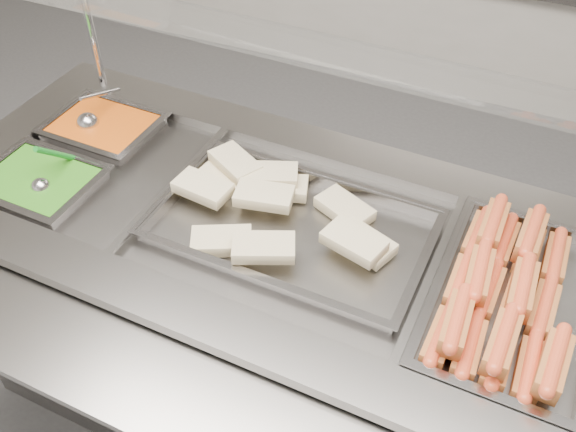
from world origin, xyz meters
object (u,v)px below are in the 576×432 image
at_px(pan_hotdogs, 511,309).
at_px(steam_counter, 273,323).
at_px(sneeze_guard, 308,51).
at_px(ladle, 89,122).
at_px(serving_spoon, 44,181).
at_px(pan_wraps, 291,231).

bearing_deg(pan_hotdogs, steam_counter, 178.01).
xyz_separation_m(sneeze_guard, ladle, (-0.62, -0.06, -0.32)).
distance_m(ladle, serving_spoon, 0.26).
xyz_separation_m(pan_hotdogs, pan_wraps, (-0.51, 0.02, 0.01)).
bearing_deg(ladle, steam_counter, -12.78).
xyz_separation_m(sneeze_guard, pan_wraps, (0.05, -0.20, -0.35)).
height_order(sneeze_guard, ladle, sneeze_guard).
height_order(steam_counter, pan_wraps, pan_wraps).
height_order(sneeze_guard, pan_hotdogs, sneeze_guard).
bearing_deg(ladle, pan_hotdogs, -7.68).
relative_size(steam_counter, pan_wraps, 2.75).
distance_m(pan_wraps, serving_spoon, 0.63).
relative_size(pan_hotdogs, ladle, 2.78).
distance_m(steam_counter, pan_hotdogs, 0.68).
distance_m(steam_counter, sneeze_guard, 0.76).
bearing_deg(pan_wraps, steam_counter, 178.01).
xyz_separation_m(pan_hotdogs, serving_spoon, (-1.13, -0.10, 0.05)).
xyz_separation_m(pan_wraps, serving_spoon, (-0.62, -0.11, 0.03)).
bearing_deg(pan_wraps, sneeze_guard, 103.36).
bearing_deg(sneeze_guard, serving_spoon, -151.06).
xyz_separation_m(steam_counter, pan_wraps, (0.05, -0.00, 0.38)).
xyz_separation_m(pan_hotdogs, ladle, (-1.18, 0.16, 0.04)).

